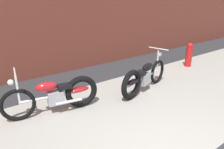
# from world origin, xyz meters

# --- Properties ---
(sidewalk_slab) EXTENTS (36.00, 3.50, 0.01)m
(sidewalk_slab) POSITION_xyz_m (0.00, 1.75, 0.00)
(sidewalk_slab) COLOR #9E998E
(sidewalk_slab) RESTS_ON ground
(motorcycle_red) EXTENTS (1.99, 0.69, 1.03)m
(motorcycle_red) POSITION_xyz_m (-0.69, 2.66, 0.40)
(motorcycle_red) COLOR black
(motorcycle_red) RESTS_ON ground
(motorcycle_black) EXTENTS (1.97, 0.74, 1.03)m
(motorcycle_black) POSITION_xyz_m (1.41, 2.32, 0.40)
(motorcycle_black) COLOR black
(motorcycle_black) RESTS_ON ground
(fire_hydrant) EXTENTS (0.22, 0.22, 0.84)m
(fire_hydrant) POSITION_xyz_m (4.26, 2.90, 0.42)
(fire_hydrant) COLOR red
(fire_hydrant) RESTS_ON ground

